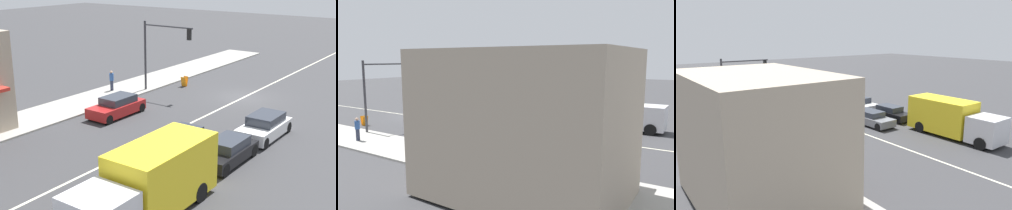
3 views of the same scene
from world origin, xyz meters
The scene contains 10 objects.
ground_plane centered at (0.00, 18.00, 0.00)m, with size 160.00×160.00×0.00m, color #38383A.
lane_marking_center centered at (0.00, 0.00, 0.00)m, with size 0.16×60.00×0.01m, color beige.
traffic_signal_main centered at (6.12, 2.80, 3.90)m, with size 4.59×0.34×5.60m.
pedestrian centered at (9.54, 4.74, 0.98)m, with size 0.34×0.34×1.64m.
warning_aframe_sign centered at (5.74, -0.24, 0.43)m, with size 0.45×0.53×0.84m.
delivery_truck centered at (-5.00, 18.49, 1.47)m, with size 2.44×7.50×2.87m.
suv_grey centered at (-2.20, 12.23, 0.63)m, with size 1.83×4.38×1.28m.
hatchback_red centered at (5.00, 9.24, 0.66)m, with size 1.86×4.21×1.37m.
suv_black centered at (-5.00, 11.88, 0.63)m, with size 1.76×4.06×1.29m.
van_white centered at (-5.00, 7.28, 0.68)m, with size 1.90×4.25×1.42m.
Camera 1 is at (-15.67, 32.10, 9.92)m, focal length 50.00 mm.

